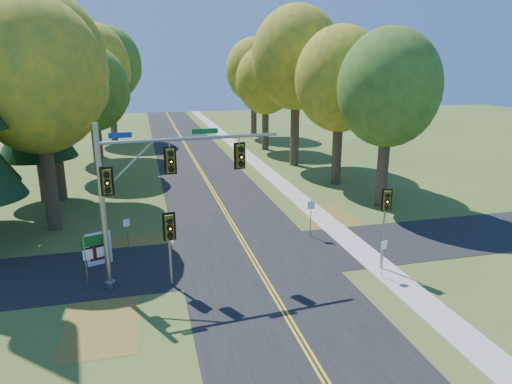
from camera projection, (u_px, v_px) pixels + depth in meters
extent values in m
plane|color=#3A4D1B|center=(261.00, 272.00, 23.24)|extent=(160.00, 160.00, 0.00)
cube|color=black|center=(261.00, 272.00, 23.24)|extent=(8.00, 160.00, 0.02)
cube|color=black|center=(251.00, 256.00, 25.10)|extent=(60.00, 6.00, 0.02)
cube|color=gold|center=(259.00, 272.00, 23.21)|extent=(0.10, 160.00, 0.01)
cube|color=gold|center=(262.00, 271.00, 23.26)|extent=(0.10, 160.00, 0.01)
cube|color=#9E998E|center=(371.00, 259.00, 24.69)|extent=(1.60, 160.00, 0.06)
cube|color=brown|center=(130.00, 254.00, 25.44)|extent=(4.00, 6.00, 0.00)
cube|color=brown|center=(336.00, 222.00, 30.44)|extent=(3.50, 8.00, 0.00)
cube|color=brown|center=(102.00, 323.00, 18.68)|extent=(3.00, 5.00, 0.00)
cylinder|color=#38281C|center=(49.00, 178.00, 28.36)|extent=(0.86, 0.86, 6.75)
ellipsoid|color=gold|center=(36.00, 76.00, 26.67)|extent=(8.00, 8.00, 9.20)
sphere|color=gold|center=(69.00, 88.00, 28.38)|extent=(4.80, 4.80, 4.80)
sphere|color=gold|center=(4.00, 61.00, 25.37)|extent=(4.40, 4.40, 4.40)
cylinder|color=#38281C|center=(383.00, 166.00, 33.23)|extent=(0.83, 0.83, 6.08)
ellipsoid|color=#507E27|center=(389.00, 88.00, 31.71)|extent=(7.20, 7.20, 8.28)
sphere|color=#507E27|center=(398.00, 97.00, 33.25)|extent=(4.32, 4.32, 4.32)
sphere|color=#507E27|center=(378.00, 78.00, 30.54)|extent=(3.96, 3.96, 3.96)
cylinder|color=#38281C|center=(56.00, 153.00, 34.56)|extent=(0.89, 0.89, 7.42)
ellipsoid|color=gold|center=(45.00, 60.00, 32.72)|extent=(8.60, 8.60, 9.89)
sphere|color=gold|center=(74.00, 72.00, 34.56)|extent=(5.16, 5.16, 5.16)
sphere|color=gold|center=(17.00, 47.00, 31.33)|extent=(4.73, 4.73, 4.73)
cylinder|color=#38281C|center=(337.00, 148.00, 39.40)|extent=(0.84, 0.84, 6.30)
ellipsoid|color=gold|center=(340.00, 79.00, 37.81)|extent=(7.60, 7.60, 8.74)
sphere|color=gold|center=(351.00, 88.00, 39.44)|extent=(4.56, 4.56, 4.56)
sphere|color=gold|center=(330.00, 70.00, 36.58)|extent=(4.18, 4.18, 4.18)
cylinder|color=#38281C|center=(97.00, 145.00, 42.97)|extent=(0.81, 0.81, 5.62)
ellipsoid|color=#507E27|center=(91.00, 89.00, 41.55)|extent=(6.80, 6.80, 7.82)
sphere|color=#507E27|center=(108.00, 95.00, 43.00)|extent=(4.08, 4.08, 4.08)
sphere|color=#507E27|center=(76.00, 81.00, 40.45)|extent=(3.74, 3.74, 3.74)
cylinder|color=#38281C|center=(295.00, 128.00, 46.51)|extent=(0.90, 0.90, 7.65)
ellipsoid|color=gold|center=(296.00, 58.00, 44.62)|extent=(8.80, 8.80, 10.12)
sphere|color=gold|center=(308.00, 67.00, 46.51)|extent=(5.28, 5.28, 5.28)
sphere|color=gold|center=(284.00, 48.00, 43.20)|extent=(4.84, 4.84, 4.84)
cylinder|color=#38281C|center=(97.00, 126.00, 50.76)|extent=(0.87, 0.87, 6.98)
ellipsoid|color=gold|center=(91.00, 67.00, 49.02)|extent=(8.20, 8.20, 9.43)
sphere|color=gold|center=(108.00, 74.00, 50.77)|extent=(4.92, 4.92, 4.92)
sphere|color=gold|center=(75.00, 59.00, 47.69)|extent=(4.51, 4.51, 4.51)
cylinder|color=#38281C|center=(265.00, 126.00, 55.19)|extent=(0.82, 0.82, 5.85)
ellipsoid|color=gold|center=(266.00, 80.00, 53.72)|extent=(7.00, 7.00, 8.05)
sphere|color=gold|center=(274.00, 86.00, 55.22)|extent=(4.20, 4.20, 4.20)
sphere|color=gold|center=(257.00, 74.00, 52.59)|extent=(3.85, 3.85, 3.85)
cylinder|color=#38281C|center=(113.00, 114.00, 61.17)|extent=(0.88, 0.88, 7.20)
ellipsoid|color=#507E27|center=(108.00, 64.00, 59.38)|extent=(8.40, 8.40, 9.66)
sphere|color=#507E27|center=(123.00, 70.00, 61.18)|extent=(5.04, 5.04, 5.04)
sphere|color=#507E27|center=(95.00, 57.00, 58.02)|extent=(4.62, 4.62, 4.62)
cylinder|color=#38281C|center=(254.00, 113.00, 65.36)|extent=(0.85, 0.85, 6.53)
ellipsoid|color=gold|center=(254.00, 70.00, 63.72)|extent=(7.80, 7.80, 8.97)
sphere|color=gold|center=(262.00, 76.00, 65.40)|extent=(4.68, 4.68, 4.68)
sphere|color=gold|center=(245.00, 64.00, 62.46)|extent=(4.29, 4.29, 4.29)
cylinder|color=#38281C|center=(42.00, 180.00, 34.64)|extent=(0.50, 0.50, 3.42)
cone|color=black|center=(34.00, 121.00, 33.42)|extent=(5.60, 5.60, 5.45)
cone|color=black|center=(27.00, 66.00, 32.36)|extent=(4.57, 4.57, 5.45)
cone|color=black|center=(19.00, 7.00, 31.29)|extent=(3.55, 3.55, 5.45)
cylinder|color=gray|center=(103.00, 210.00, 20.55)|extent=(0.25, 0.25, 7.80)
cylinder|color=gray|center=(110.00, 285.00, 21.57)|extent=(0.49, 0.49, 0.33)
cylinder|color=gray|center=(192.00, 139.00, 21.03)|extent=(8.34, 0.85, 0.16)
cylinder|color=gray|center=(128.00, 167.00, 20.41)|extent=(2.52, 0.31, 2.30)
cylinder|color=gray|center=(169.00, 144.00, 20.75)|extent=(0.04, 0.04, 0.40)
cube|color=#72590C|center=(170.00, 160.00, 20.96)|extent=(0.41, 0.36, 1.11)
cube|color=black|center=(170.00, 160.00, 20.96)|extent=(0.58, 0.08, 1.32)
sphere|color=orange|center=(171.00, 162.00, 20.73)|extent=(0.20, 0.20, 0.20)
cylinder|color=black|center=(171.00, 154.00, 20.63)|extent=(0.28, 0.20, 0.27)
cylinder|color=black|center=(171.00, 162.00, 20.73)|extent=(0.28, 0.20, 0.27)
cylinder|color=black|center=(171.00, 169.00, 20.83)|extent=(0.28, 0.20, 0.27)
cylinder|color=gray|center=(239.00, 140.00, 21.80)|extent=(0.04, 0.04, 0.40)
cube|color=#72590C|center=(240.00, 156.00, 22.01)|extent=(0.41, 0.36, 1.11)
cube|color=black|center=(240.00, 156.00, 22.01)|extent=(0.58, 0.08, 1.32)
sphere|color=orange|center=(241.00, 157.00, 21.77)|extent=(0.20, 0.20, 0.20)
cylinder|color=black|center=(241.00, 149.00, 21.68)|extent=(0.28, 0.20, 0.27)
cylinder|color=black|center=(241.00, 157.00, 21.77)|extent=(0.28, 0.20, 0.27)
cylinder|color=black|center=(241.00, 164.00, 21.87)|extent=(0.28, 0.20, 0.27)
cube|color=#72590C|center=(107.00, 181.00, 20.12)|extent=(0.41, 0.36, 1.11)
cube|color=black|center=(107.00, 181.00, 20.12)|extent=(0.58, 0.08, 1.32)
sphere|color=orange|center=(107.00, 183.00, 19.88)|extent=(0.20, 0.20, 0.20)
cylinder|color=black|center=(106.00, 175.00, 19.79)|extent=(0.28, 0.20, 0.27)
cylinder|color=black|center=(107.00, 183.00, 19.88)|extent=(0.28, 0.20, 0.27)
cylinder|color=black|center=(108.00, 191.00, 19.98)|extent=(0.28, 0.20, 0.27)
cube|color=navy|center=(120.00, 135.00, 19.95)|extent=(1.00, 0.13, 0.25)
cube|color=#0C5926|center=(205.00, 131.00, 21.14)|extent=(1.23, 0.15, 0.25)
cylinder|color=gray|center=(383.00, 230.00, 23.05)|extent=(0.12, 0.12, 4.27)
cube|color=#72590C|center=(387.00, 200.00, 22.40)|extent=(0.41, 0.39, 0.97)
cube|color=black|center=(387.00, 200.00, 22.40)|extent=(0.48, 0.21, 1.14)
sphere|color=orange|center=(387.00, 201.00, 22.19)|extent=(0.17, 0.17, 0.17)
cylinder|color=black|center=(388.00, 195.00, 22.10)|extent=(0.27, 0.23, 0.23)
cylinder|color=black|center=(387.00, 201.00, 22.19)|extent=(0.27, 0.23, 0.23)
cylinder|color=black|center=(387.00, 207.00, 22.27)|extent=(0.27, 0.23, 0.23)
cylinder|color=gray|center=(170.00, 250.00, 21.34)|extent=(0.14, 0.14, 3.67)
cube|color=#72590C|center=(169.00, 226.00, 20.77)|extent=(0.41, 0.37, 1.15)
cube|color=black|center=(169.00, 226.00, 20.77)|extent=(0.60, 0.07, 1.35)
sphere|color=orange|center=(170.00, 228.00, 20.52)|extent=(0.21, 0.21, 0.21)
cylinder|color=black|center=(170.00, 221.00, 20.42)|extent=(0.29, 0.20, 0.28)
cylinder|color=black|center=(170.00, 228.00, 20.52)|extent=(0.29, 0.20, 0.28)
cylinder|color=black|center=(170.00, 236.00, 20.62)|extent=(0.29, 0.20, 0.28)
cylinder|color=gray|center=(86.00, 263.00, 21.07)|extent=(0.05, 0.05, 2.68)
cylinder|color=gray|center=(105.00, 259.00, 21.54)|extent=(0.05, 0.05, 2.68)
cube|color=#0B4F1A|center=(93.00, 241.00, 21.05)|extent=(1.19, 0.45, 0.49)
cube|color=silver|center=(93.00, 241.00, 21.05)|extent=(1.01, 0.36, 0.07)
cube|color=silver|center=(88.00, 255.00, 21.05)|extent=(0.43, 0.18, 0.49)
cube|color=black|center=(87.00, 249.00, 20.97)|extent=(0.42, 0.15, 0.09)
cube|color=silver|center=(102.00, 252.00, 21.38)|extent=(0.43, 0.18, 0.49)
cube|color=black|center=(101.00, 246.00, 21.30)|extent=(0.42, 0.15, 0.09)
cube|color=silver|center=(99.00, 249.00, 23.91)|extent=(1.27, 0.56, 1.77)
cube|color=maroon|center=(99.00, 248.00, 23.82)|extent=(0.94, 0.32, 1.28)
cube|color=silver|center=(91.00, 264.00, 23.87)|extent=(0.10, 0.10, 0.30)
cube|color=silver|center=(110.00, 259.00, 24.37)|extent=(0.10, 0.10, 0.30)
cylinder|color=gray|center=(311.00, 218.00, 27.66)|extent=(0.05, 0.05, 2.36)
cube|color=silver|center=(311.00, 205.00, 27.40)|extent=(0.45, 0.10, 0.48)
cylinder|color=gray|center=(383.00, 259.00, 22.35)|extent=(0.05, 0.05, 2.03)
cube|color=white|center=(384.00, 245.00, 22.14)|extent=(0.38, 0.15, 0.41)
cylinder|color=gray|center=(127.00, 235.00, 25.49)|extent=(0.05, 0.05, 2.00)
cube|color=white|center=(127.00, 223.00, 25.27)|extent=(0.36, 0.18, 0.41)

